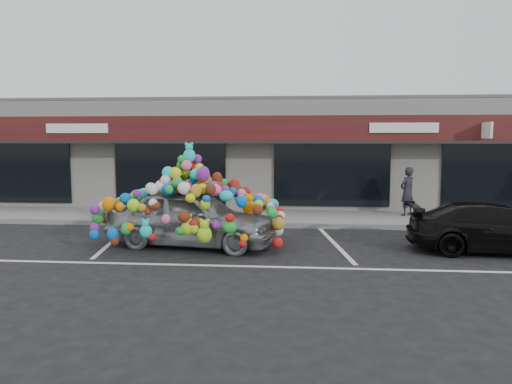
{
  "coord_description": "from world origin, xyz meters",
  "views": [
    {
      "loc": [
        1.88,
        -12.85,
        2.77
      ],
      "look_at": [
        0.6,
        1.4,
        1.23
      ],
      "focal_mm": 35.0,
      "sensor_mm": 36.0,
      "label": 1
    }
  ],
  "objects": [
    {
      "name": "black_sedan",
      "position": [
        6.62,
        -0.41,
        0.6
      ],
      "size": [
        1.92,
        4.25,
        1.21
      ],
      "primitive_type": "imported",
      "rotation": [
        0.0,
        0.0,
        1.51
      ],
      "color": "black",
      "rests_on": "ground"
    },
    {
      "name": "sidewalk",
      "position": [
        0.0,
        4.0,
        0.07
      ],
      "size": [
        26.0,
        3.0,
        0.15
      ],
      "primitive_type": "cube",
      "color": "gray",
      "rests_on": "ground"
    },
    {
      "name": "kerb",
      "position": [
        0.0,
        2.5,
        0.07
      ],
      "size": [
        26.0,
        0.18,
        0.16
      ],
      "primitive_type": "cube",
      "color": "slate",
      "rests_on": "ground"
    },
    {
      "name": "parking_stripe_mid",
      "position": [
        2.8,
        0.2,
        0.0
      ],
      "size": [
        0.73,
        4.37,
        0.01
      ],
      "primitive_type": "cube",
      "rotation": [
        0.0,
        0.0,
        0.14
      ],
      "color": "silver",
      "rests_on": "ground"
    },
    {
      "name": "toy_car",
      "position": [
        -0.9,
        -0.39,
        0.92
      ],
      "size": [
        3.14,
        4.9,
        2.7
      ],
      "rotation": [
        0.0,
        0.0,
        1.4
      ],
      "color": "#9BA1A5",
      "rests_on": "ground"
    },
    {
      "name": "ground",
      "position": [
        0.0,
        0.0,
        0.0
      ],
      "size": [
        90.0,
        90.0,
        0.0
      ],
      "primitive_type": "plane",
      "color": "black",
      "rests_on": "ground"
    },
    {
      "name": "shop_building",
      "position": [
        0.0,
        8.44,
        2.16
      ],
      "size": [
        24.0,
        7.2,
        4.31
      ],
      "color": "white",
      "rests_on": "ground"
    },
    {
      "name": "lane_line",
      "position": [
        2.0,
        -2.3,
        0.0
      ],
      "size": [
        14.0,
        0.12,
        0.01
      ],
      "primitive_type": "cube",
      "color": "silver",
      "rests_on": "ground"
    },
    {
      "name": "parking_stripe_left",
      "position": [
        -3.2,
        0.2,
        0.0
      ],
      "size": [
        0.73,
        4.37,
        0.01
      ],
      "primitive_type": "cube",
      "rotation": [
        0.0,
        0.0,
        0.14
      ],
      "color": "silver",
      "rests_on": "ground"
    },
    {
      "name": "pedestrian_a",
      "position": [
        5.5,
        4.4,
        0.98
      ],
      "size": [
        0.72,
        0.69,
        1.65
      ],
      "primitive_type": "imported",
      "rotation": [
        0.0,
        0.0,
        3.83
      ],
      "color": "black",
      "rests_on": "sidewalk"
    }
  ]
}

